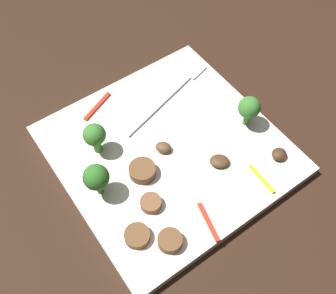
{
  "coord_description": "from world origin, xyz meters",
  "views": [
    {
      "loc": [
        -0.18,
        -0.25,
        0.47
      ],
      "look_at": [
        0.0,
        0.0,
        0.02
      ],
      "focal_mm": 42.14,
      "sensor_mm": 36.0,
      "label": 1
    }
  ],
  "objects_px": {
    "fork": "(173,93)",
    "broccoli_floret_1": "(96,178)",
    "sausage_slice_0": "(137,236)",
    "sausage_slice_1": "(151,203)",
    "pepper_strip_0": "(97,106)",
    "broccoli_floret_0": "(95,136)",
    "sausage_slice_2": "(142,171)",
    "mushroom_1": "(219,161)",
    "sausage_slice_3": "(170,241)",
    "mushroom_0": "(279,154)",
    "pepper_strip_2": "(262,179)",
    "broccoli_floret_2": "(249,108)",
    "mushroom_2": "(163,147)",
    "plate": "(168,150)",
    "pepper_strip_1": "(208,222)"
  },
  "relations": [
    {
      "from": "broccoli_floret_1",
      "to": "mushroom_2",
      "type": "distance_m",
      "value": 0.11
    },
    {
      "from": "plate",
      "to": "pepper_strip_2",
      "type": "bearing_deg",
      "value": -58.2
    },
    {
      "from": "sausage_slice_0",
      "to": "mushroom_2",
      "type": "height_order",
      "value": "mushroom_2"
    },
    {
      "from": "plate",
      "to": "pepper_strip_2",
      "type": "relative_size",
      "value": 6.11
    },
    {
      "from": "broccoli_floret_1",
      "to": "mushroom_1",
      "type": "height_order",
      "value": "broccoli_floret_1"
    },
    {
      "from": "sausage_slice_3",
      "to": "mushroom_0",
      "type": "bearing_deg",
      "value": 3.84
    },
    {
      "from": "sausage_slice_2",
      "to": "pepper_strip_0",
      "type": "distance_m",
      "value": 0.13
    },
    {
      "from": "sausage_slice_1",
      "to": "sausage_slice_3",
      "type": "xyz_separation_m",
      "value": [
        -0.01,
        -0.05,
        0.0
      ]
    },
    {
      "from": "sausage_slice_2",
      "to": "mushroom_0",
      "type": "xyz_separation_m",
      "value": [
        0.17,
        -0.09,
        -0.0
      ]
    },
    {
      "from": "pepper_strip_0",
      "to": "broccoli_floret_0",
      "type": "bearing_deg",
      "value": -118.87
    },
    {
      "from": "broccoli_floret_2",
      "to": "mushroom_1",
      "type": "bearing_deg",
      "value": -157.65
    },
    {
      "from": "mushroom_1",
      "to": "pepper_strip_1",
      "type": "distance_m",
      "value": 0.09
    },
    {
      "from": "mushroom_1",
      "to": "plate",
      "type": "bearing_deg",
      "value": 123.81
    },
    {
      "from": "fork",
      "to": "broccoli_floret_1",
      "type": "height_order",
      "value": "broccoli_floret_1"
    },
    {
      "from": "sausage_slice_0",
      "to": "pepper_strip_2",
      "type": "bearing_deg",
      "value": -9.08
    },
    {
      "from": "mushroom_1",
      "to": "broccoli_floret_0",
      "type": "bearing_deg",
      "value": 136.98
    },
    {
      "from": "plate",
      "to": "broccoli_floret_2",
      "type": "xyz_separation_m",
      "value": [
        0.12,
        -0.03,
        0.04
      ]
    },
    {
      "from": "pepper_strip_0",
      "to": "sausage_slice_3",
      "type": "bearing_deg",
      "value": -98.27
    },
    {
      "from": "plate",
      "to": "sausage_slice_2",
      "type": "bearing_deg",
      "value": -164.22
    },
    {
      "from": "fork",
      "to": "mushroom_0",
      "type": "height_order",
      "value": "mushroom_0"
    },
    {
      "from": "broccoli_floret_2",
      "to": "pepper_strip_1",
      "type": "xyz_separation_m",
      "value": [
        -0.14,
        -0.09,
        -0.03
      ]
    },
    {
      "from": "mushroom_0",
      "to": "sausage_slice_3",
      "type": "bearing_deg",
      "value": -176.16
    },
    {
      "from": "broccoli_floret_1",
      "to": "sausage_slice_3",
      "type": "bearing_deg",
      "value": -72.93
    },
    {
      "from": "sausage_slice_1",
      "to": "pepper_strip_1",
      "type": "xyz_separation_m",
      "value": [
        0.04,
        -0.06,
        -0.0
      ]
    },
    {
      "from": "sausage_slice_0",
      "to": "pepper_strip_2",
      "type": "distance_m",
      "value": 0.18
    },
    {
      "from": "mushroom_1",
      "to": "sausage_slice_3",
      "type": "bearing_deg",
      "value": -156.52
    },
    {
      "from": "fork",
      "to": "mushroom_0",
      "type": "distance_m",
      "value": 0.18
    },
    {
      "from": "pepper_strip_2",
      "to": "broccoli_floret_2",
      "type": "bearing_deg",
      "value": 61.45
    },
    {
      "from": "sausage_slice_0",
      "to": "sausage_slice_1",
      "type": "bearing_deg",
      "value": 34.76
    },
    {
      "from": "broccoli_floret_1",
      "to": "mushroom_0",
      "type": "xyz_separation_m",
      "value": [
        0.23,
        -0.1,
        -0.03
      ]
    },
    {
      "from": "plate",
      "to": "broccoli_floret_2",
      "type": "bearing_deg",
      "value": -15.13
    },
    {
      "from": "broccoli_floret_2",
      "to": "sausage_slice_3",
      "type": "bearing_deg",
      "value": -156.95
    },
    {
      "from": "fork",
      "to": "sausage_slice_0",
      "type": "distance_m",
      "value": 0.23
    },
    {
      "from": "fork",
      "to": "broccoli_floret_0",
      "type": "height_order",
      "value": "broccoli_floret_0"
    },
    {
      "from": "mushroom_1",
      "to": "mushroom_2",
      "type": "distance_m",
      "value": 0.08
    },
    {
      "from": "sausage_slice_0",
      "to": "mushroom_1",
      "type": "distance_m",
      "value": 0.15
    },
    {
      "from": "broccoli_floret_1",
      "to": "pepper_strip_2",
      "type": "xyz_separation_m",
      "value": [
        0.18,
        -0.11,
        -0.03
      ]
    },
    {
      "from": "broccoli_floret_2",
      "to": "sausage_slice_2",
      "type": "height_order",
      "value": "broccoli_floret_2"
    },
    {
      "from": "sausage_slice_3",
      "to": "mushroom_0",
      "type": "relative_size",
      "value": 1.41
    },
    {
      "from": "sausage_slice_0",
      "to": "sausage_slice_1",
      "type": "distance_m",
      "value": 0.05
    },
    {
      "from": "broccoli_floret_1",
      "to": "mushroom_1",
      "type": "bearing_deg",
      "value": -20.19
    },
    {
      "from": "broccoli_floret_0",
      "to": "broccoli_floret_2",
      "type": "xyz_separation_m",
      "value": [
        0.2,
        -0.08,
        0.0
      ]
    },
    {
      "from": "pepper_strip_0",
      "to": "pepper_strip_2",
      "type": "distance_m",
      "value": 0.26
    },
    {
      "from": "mushroom_2",
      "to": "fork",
      "type": "bearing_deg",
      "value": 46.38
    },
    {
      "from": "fork",
      "to": "sausage_slice_0",
      "type": "xyz_separation_m",
      "value": [
        -0.17,
        -0.16,
        0.0
      ]
    },
    {
      "from": "sausage_slice_2",
      "to": "mushroom_1",
      "type": "bearing_deg",
      "value": -26.67
    },
    {
      "from": "sausage_slice_1",
      "to": "mushroom_2",
      "type": "relative_size",
      "value": 1.22
    },
    {
      "from": "sausage_slice_0",
      "to": "mushroom_0",
      "type": "bearing_deg",
      "value": -3.97
    },
    {
      "from": "broccoli_floret_0",
      "to": "broccoli_floret_2",
      "type": "relative_size",
      "value": 1.0
    },
    {
      "from": "broccoli_floret_0",
      "to": "pepper_strip_2",
      "type": "height_order",
      "value": "broccoli_floret_0"
    }
  ]
}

